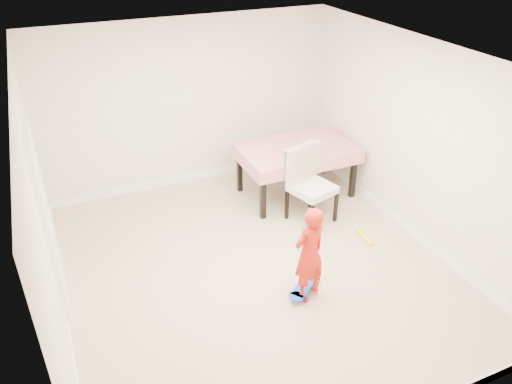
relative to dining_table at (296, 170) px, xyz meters
name	(u,v)px	position (x,y,z in m)	size (l,w,h in m)	color
ground	(255,267)	(-1.31, -1.43, -0.40)	(5.00, 5.00, 0.00)	tan
ceiling	(255,61)	(-1.31, -1.43, 2.18)	(4.50, 5.00, 0.04)	white
wall_back	(189,105)	(-1.31, 1.05, 0.90)	(4.50, 0.04, 2.60)	silver
wall_front	(392,321)	(-1.31, -3.91, 0.90)	(4.50, 0.04, 2.60)	silver
wall_left	(44,218)	(-3.54, -1.43, 0.90)	(0.04, 5.00, 2.60)	silver
wall_right	(415,142)	(0.92, -1.43, 0.90)	(0.04, 5.00, 2.60)	silver
door	(48,226)	(-3.53, -1.13, 0.62)	(0.10, 0.94, 2.11)	white
baseboard_back	(194,177)	(-1.31, 1.06, -0.34)	(4.50, 0.02, 0.12)	white
baseboard_left	(67,314)	(-3.55, -1.43, -0.34)	(0.02, 5.00, 0.12)	white
baseboard_right	(401,223)	(0.93, -1.43, -0.34)	(0.02, 5.00, 0.12)	white
dining_table	(296,170)	(0.00, 0.00, 0.00)	(1.70, 1.07, 0.80)	red
dining_chair	(312,186)	(-0.15, -0.76, 0.14)	(0.59, 0.67, 1.09)	white
skateboard	(304,288)	(-0.97, -2.08, -0.36)	(0.59, 0.22, 0.09)	blue
child	(309,256)	(-0.98, -2.17, 0.18)	(0.42, 0.28, 1.15)	red
foam_toy	(364,237)	(0.29, -1.47, -0.37)	(0.06, 0.06, 0.40)	yellow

